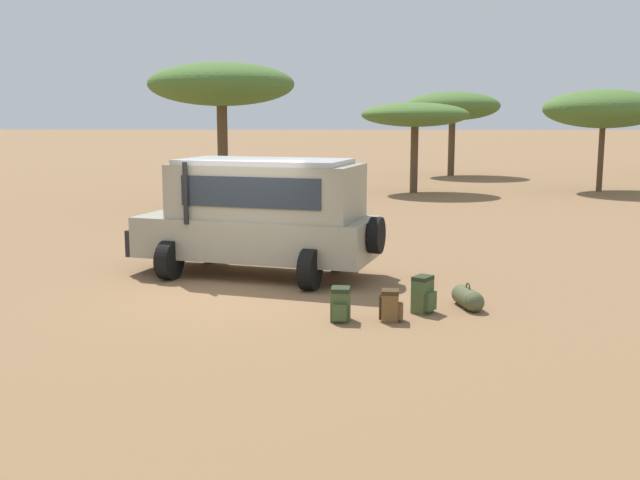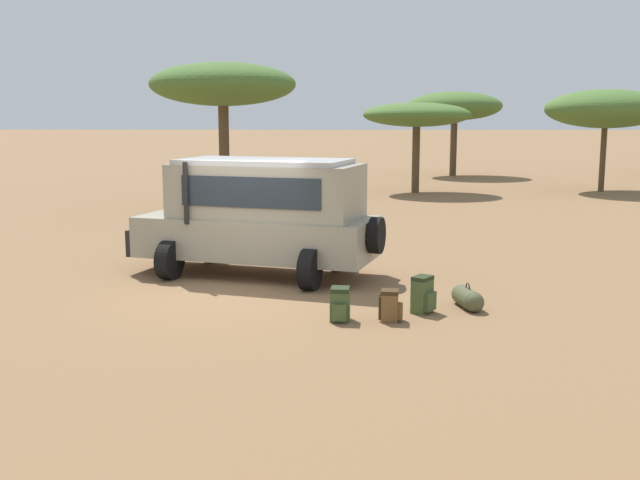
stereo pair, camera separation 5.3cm
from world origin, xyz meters
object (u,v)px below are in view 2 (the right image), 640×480
(backpack_near_rear_wheel, at_px, (390,306))
(duffel_bag_low_black_case, at_px, (467,298))
(acacia_tree_far_right, at_px, (606,109))
(safari_vehicle, at_px, (261,214))
(backpack_cluster_center, at_px, (423,295))
(acacia_tree_left_mid, at_px, (223,85))
(acacia_tree_centre_back, at_px, (417,115))
(backpack_beside_front_wheel, at_px, (340,305))
(acacia_tree_right_mid, at_px, (455,106))

(backpack_near_rear_wheel, bearing_deg, duffel_bag_low_black_case, 32.86)
(backpack_near_rear_wheel, height_order, acacia_tree_far_right, acacia_tree_far_right)
(safari_vehicle, bearing_deg, duffel_bag_low_black_case, -33.62)
(safari_vehicle, xyz_separation_m, backpack_near_rear_wheel, (2.50, -3.50, -1.04))
(backpack_cluster_center, height_order, backpack_near_rear_wheel, backpack_cluster_center)
(safari_vehicle, xyz_separation_m, acacia_tree_left_mid, (-2.66, 11.91, 3.10))
(acacia_tree_centre_back, bearing_deg, backpack_cluster_center, -94.92)
(backpack_beside_front_wheel, relative_size, acacia_tree_left_mid, 0.11)
(safari_vehicle, relative_size, backpack_beside_front_wheel, 9.81)
(backpack_near_rear_wheel, xyz_separation_m, acacia_tree_left_mid, (-5.16, 15.41, 4.14))
(safari_vehicle, xyz_separation_m, acacia_tree_right_mid, (7.75, 26.40, 2.50))
(backpack_cluster_center, distance_m, acacia_tree_right_mid, 29.92)
(safari_vehicle, distance_m, backpack_near_rear_wheel, 4.43)
(duffel_bag_low_black_case, xyz_separation_m, acacia_tree_left_mid, (-6.56, 14.50, 4.22))
(backpack_cluster_center, distance_m, acacia_tree_far_right, 23.38)
(acacia_tree_centre_back, relative_size, acacia_tree_far_right, 0.89)
(backpack_cluster_center, height_order, acacia_tree_left_mid, acacia_tree_left_mid)
(acacia_tree_centre_back, height_order, acacia_tree_right_mid, acacia_tree_right_mid)
(safari_vehicle, bearing_deg, backpack_cluster_center, -43.59)
(acacia_tree_left_mid, relative_size, acacia_tree_far_right, 1.01)
(backpack_near_rear_wheel, height_order, duffel_bag_low_black_case, backpack_near_rear_wheel)
(acacia_tree_left_mid, distance_m, acacia_tree_right_mid, 17.86)
(acacia_tree_right_mid, bearing_deg, acacia_tree_centre_back, -107.62)
(backpack_near_rear_wheel, bearing_deg, backpack_beside_front_wheel, -179.39)
(backpack_cluster_center, bearing_deg, duffel_bag_low_black_case, 22.86)
(acacia_tree_right_mid, bearing_deg, safari_vehicle, -106.36)
(backpack_cluster_center, relative_size, acacia_tree_right_mid, 0.12)
(backpack_beside_front_wheel, relative_size, acacia_tree_far_right, 0.11)
(backpack_near_rear_wheel, height_order, acacia_tree_right_mid, acacia_tree_right_mid)
(duffel_bag_low_black_case, height_order, acacia_tree_right_mid, acacia_tree_right_mid)
(backpack_cluster_center, bearing_deg, backpack_beside_front_wheel, -157.93)
(acacia_tree_left_mid, distance_m, acacia_tree_far_right, 16.87)
(safari_vehicle, distance_m, backpack_beside_front_wheel, 4.02)
(backpack_cluster_center, height_order, acacia_tree_centre_back, acacia_tree_centre_back)
(backpack_beside_front_wheel, height_order, acacia_tree_centre_back, acacia_tree_centre_back)
(backpack_beside_front_wheel, distance_m, acacia_tree_left_mid, 16.54)
(backpack_near_rear_wheel, xyz_separation_m, acacia_tree_right_mid, (5.25, 29.90, 3.54))
(safari_vehicle, bearing_deg, backpack_near_rear_wheel, -54.46)
(backpack_cluster_center, height_order, acacia_tree_right_mid, acacia_tree_right_mid)
(acacia_tree_far_right, bearing_deg, acacia_tree_left_mid, -159.00)
(acacia_tree_right_mid, bearing_deg, backpack_cluster_center, -99.03)
(safari_vehicle, height_order, backpack_near_rear_wheel, safari_vehicle)
(backpack_beside_front_wheel, xyz_separation_m, acacia_tree_centre_back, (3.14, 20.68, 3.05))
(safari_vehicle, xyz_separation_m, backpack_cluster_center, (3.09, -2.94, -0.99))
(safari_vehicle, distance_m, acacia_tree_centre_back, 17.95)
(duffel_bag_low_black_case, bearing_deg, backpack_cluster_center, -157.14)
(duffel_bag_low_black_case, bearing_deg, acacia_tree_right_mid, 82.44)
(backpack_near_rear_wheel, relative_size, acacia_tree_right_mid, 0.10)
(backpack_cluster_center, xyz_separation_m, duffel_bag_low_black_case, (0.82, 0.34, -0.13))
(safari_vehicle, height_order, acacia_tree_far_right, acacia_tree_far_right)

